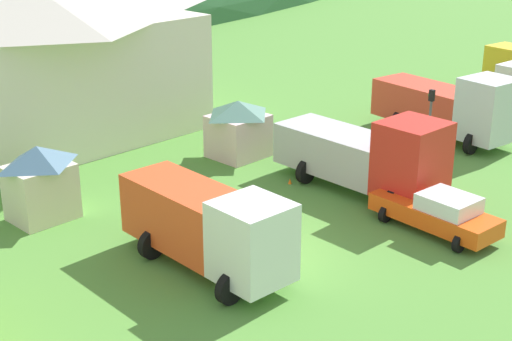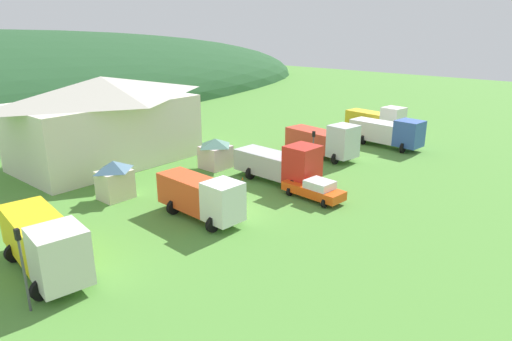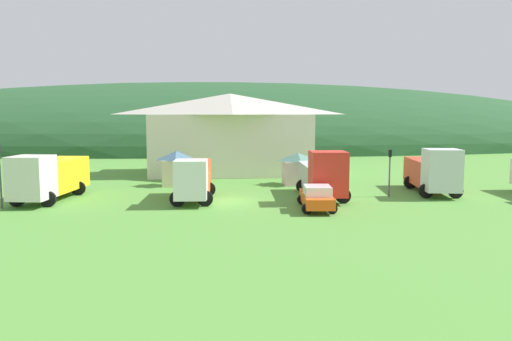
% 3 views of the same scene
% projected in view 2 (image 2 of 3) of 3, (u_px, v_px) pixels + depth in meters
% --- Properties ---
extents(ground_plane, '(200.00, 200.00, 0.00)m').
position_uv_depth(ground_plane, '(228.00, 208.00, 34.01)').
color(ground_plane, '#518C38').
extents(depot_building, '(17.74, 10.40, 8.46)m').
position_uv_depth(depot_building, '(105.00, 119.00, 43.94)').
color(depot_building, silver).
rests_on(depot_building, ground).
extents(play_shed_cream, '(2.61, 2.17, 3.10)m').
position_uv_depth(play_shed_cream, '(115.00, 179.00, 35.45)').
color(play_shed_cream, beige).
rests_on(play_shed_cream, ground).
extents(play_shed_pink, '(2.77, 2.54, 2.87)m').
position_uv_depth(play_shed_pink, '(215.00, 153.00, 43.15)').
color(play_shed_pink, beige).
rests_on(play_shed_pink, ground).
extents(flatbed_truck_yellow, '(4.05, 8.64, 3.51)m').
position_uv_depth(flatbed_truck_yellow, '(45.00, 242.00, 24.71)').
color(flatbed_truck_yellow, silver).
rests_on(flatbed_truck_yellow, ground).
extents(heavy_rig_white, '(3.21, 7.24, 3.23)m').
position_uv_depth(heavy_rig_white, '(202.00, 196.00, 31.69)').
color(heavy_rig_white, white).
rests_on(heavy_rig_white, ground).
extents(crane_truck_red, '(3.54, 8.15, 3.73)m').
position_uv_depth(crane_truck_red, '(282.00, 163.00, 38.85)').
color(crane_truck_red, red).
rests_on(crane_truck_red, ground).
extents(tow_truck_silver, '(3.98, 8.33, 3.73)m').
position_uv_depth(tow_truck_silver, '(325.00, 140.00, 46.48)').
color(tow_truck_silver, silver).
rests_on(tow_truck_silver, ground).
extents(box_truck_blue, '(3.69, 8.37, 3.35)m').
position_uv_depth(box_truck_blue, '(389.00, 132.00, 50.36)').
color(box_truck_blue, '#3356AD').
rests_on(box_truck_blue, ground).
extents(heavy_rig_striped, '(3.71, 7.69, 3.68)m').
position_uv_depth(heavy_rig_striped, '(378.00, 120.00, 56.08)').
color(heavy_rig_striped, silver).
rests_on(heavy_rig_striped, ground).
extents(service_pickup_orange, '(2.57, 5.27, 1.66)m').
position_uv_depth(service_pickup_orange, '(315.00, 189.00, 35.50)').
color(service_pickup_orange, '#F15314').
rests_on(service_pickup_orange, ground).
extents(traffic_light_west, '(0.20, 0.32, 4.34)m').
position_uv_depth(traffic_light_west, '(22.00, 262.00, 21.05)').
color(traffic_light_west, '#4C4C51').
rests_on(traffic_light_west, ground).
extents(traffic_light_east, '(0.20, 0.32, 3.63)m').
position_uv_depth(traffic_light_east, '(313.00, 145.00, 42.73)').
color(traffic_light_east, '#4C4C51').
rests_on(traffic_light_east, ground).
extents(traffic_cone_near_pickup, '(0.36, 0.36, 0.51)m').
position_uv_depth(traffic_cone_near_pickup, '(243.00, 180.00, 40.20)').
color(traffic_cone_near_pickup, orange).
rests_on(traffic_cone_near_pickup, ground).
extents(traffic_cone_mid_row, '(0.36, 0.36, 0.62)m').
position_uv_depth(traffic_cone_mid_row, '(267.00, 171.00, 42.59)').
color(traffic_cone_mid_row, orange).
rests_on(traffic_cone_mid_row, ground).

